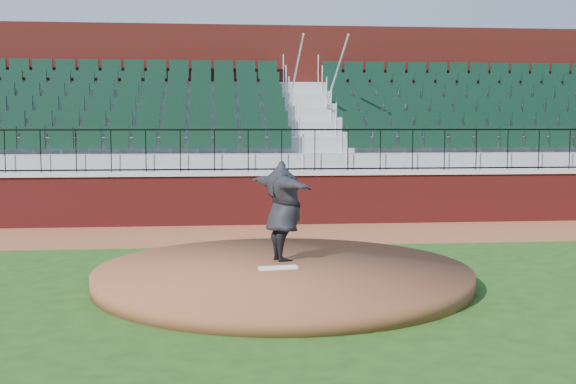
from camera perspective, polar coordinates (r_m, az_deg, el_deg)
The scene contains 10 objects.
ground at distance 10.82m, azimuth 0.81°, elevation -7.60°, with size 90.00×90.00×0.00m, color #1E4614.
warning_track at distance 16.11m, azimuth -1.40°, elevation -3.31°, with size 34.00×3.20×0.01m, color brown.
field_wall at distance 17.62m, azimuth -1.81°, elevation -0.62°, with size 34.00×0.35×1.20m, color maroon.
wall_cap at distance 17.56m, azimuth -1.81°, elevation 1.49°, with size 34.00×0.45×0.10m, color #B7B7B7.
wall_railing at distance 17.53m, azimuth -1.82°, elevation 3.28°, with size 34.00×0.05×1.00m, color black, non-canonical shape.
seating_stands at distance 20.24m, azimuth -2.36°, elevation 4.96°, with size 34.00×5.10×4.60m, color gray, non-canonical shape.
concourse_wall at distance 23.04m, azimuth -2.78°, elevation 6.12°, with size 34.00×0.50×5.50m, color maroon.
pitchers_mound at distance 11.15m, azimuth -0.40°, elevation -6.56°, with size 5.72×5.72×0.25m, color brown.
pitching_rubber at distance 11.00m, azimuth -0.77°, elevation -5.96°, with size 0.59×0.15×0.04m, color white.
pitcher at distance 11.54m, azimuth -0.38°, elevation -1.50°, with size 1.97×0.54×1.60m, color black.
Camera 1 is at (-1.22, -10.48, 2.42)m, focal length 45.30 mm.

